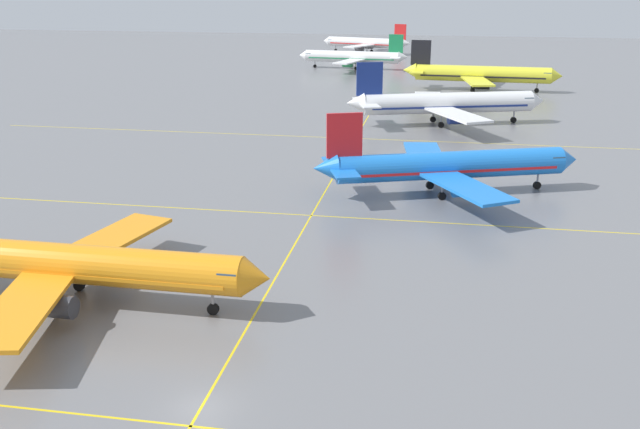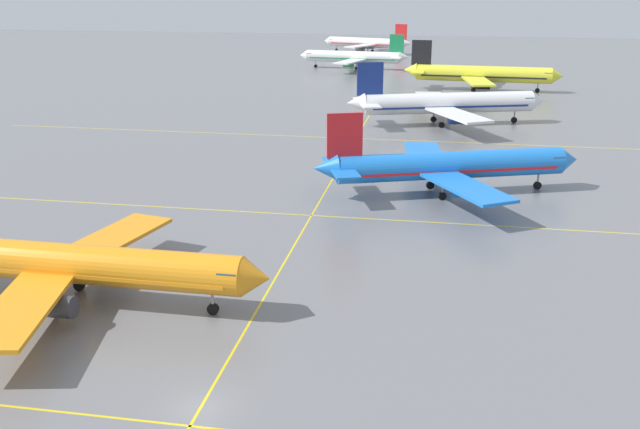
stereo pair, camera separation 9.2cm
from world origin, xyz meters
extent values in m
plane|color=slate|center=(0.00, 0.00, 0.00)|extent=(600.00, 600.00, 0.00)
cylinder|color=orange|center=(-15.06, 13.35, 3.67)|extent=(28.69, 3.70, 3.40)
cone|color=orange|center=(0.43, 13.19, 3.67)|extent=(2.36, 3.36, 3.33)
cube|color=orange|center=(-16.04, 5.75, 3.13)|extent=(7.22, 14.09, 0.36)
cube|color=orange|center=(-15.88, 20.97, 3.13)|extent=(7.47, 14.12, 0.36)
cylinder|color=#333338|center=(-14.93, 8.69, 1.97)|extent=(3.06, 1.91, 1.88)
cylinder|color=#333338|center=(-14.84, 18.00, 1.97)|extent=(3.06, 1.91, 1.88)
cube|color=#385166|center=(-1.63, 13.21, 4.16)|extent=(1.64, 3.15, 0.63)
cube|color=orange|center=(-15.06, 13.35, 3.25)|extent=(26.40, 3.71, 0.32)
cylinder|color=#99999E|center=(-3.42, 13.23, 1.48)|extent=(0.25, 0.25, 1.48)
cylinder|color=black|center=(-3.42, 13.23, 0.49)|extent=(0.99, 0.41, 0.98)
cylinder|color=#99999E|center=(-16.88, 11.04, 1.48)|extent=(0.25, 0.25, 1.48)
cylinder|color=black|center=(-16.88, 11.04, 0.49)|extent=(0.99, 0.41, 0.98)
cylinder|color=#99999E|center=(-16.83, 15.70, 1.48)|extent=(0.25, 0.25, 1.48)
cylinder|color=black|center=(-16.83, 15.70, 0.49)|extent=(0.99, 0.41, 0.98)
cylinder|color=blue|center=(16.10, 51.68, 3.83)|extent=(29.37, 13.42, 3.55)
cone|color=blue|center=(31.33, 57.13, 3.83)|extent=(3.46, 4.10, 3.48)
cone|color=blue|center=(0.60, 46.14, 4.21)|extent=(3.95, 4.19, 3.38)
cube|color=red|center=(2.89, 46.96, 8.23)|extent=(4.34, 1.83, 5.61)
cube|color=blue|center=(3.39, 44.16, 4.21)|extent=(4.46, 5.59, 0.22)
cube|color=blue|center=(1.50, 49.44, 4.21)|extent=(4.46, 5.59, 0.22)
cube|color=blue|center=(17.89, 43.89, 3.27)|extent=(11.51, 14.49, 0.37)
cube|color=blue|center=(12.54, 58.85, 3.27)|extent=(6.69, 14.55, 0.37)
cylinder|color=blue|center=(17.91, 47.17, 2.06)|extent=(3.66, 2.92, 1.96)
cylinder|color=blue|center=(14.63, 56.33, 2.06)|extent=(3.66, 2.92, 1.96)
cube|color=#385166|center=(29.30, 56.41, 4.35)|extent=(2.69, 3.65, 0.65)
cube|color=red|center=(16.10, 51.68, 3.39)|extent=(27.13, 12.65, 0.34)
cylinder|color=#99999E|center=(27.54, 55.78, 1.54)|extent=(0.26, 0.26, 1.54)
cylinder|color=black|center=(27.54, 55.78, 0.51)|extent=(1.11, 0.74, 1.03)
cylinder|color=#99999E|center=(15.15, 48.77, 1.54)|extent=(0.26, 0.26, 1.54)
cylinder|color=black|center=(15.15, 48.77, 0.51)|extent=(1.11, 0.74, 1.03)
cylinder|color=#99999E|center=(13.52, 53.34, 1.54)|extent=(0.26, 0.26, 1.54)
cylinder|color=black|center=(13.52, 53.34, 0.51)|extent=(1.11, 0.74, 1.03)
cylinder|color=white|center=(15.59, 96.62, 4.14)|extent=(31.94, 13.44, 3.83)
cone|color=white|center=(32.23, 101.91, 4.14)|extent=(3.64, 4.38, 3.76)
cone|color=white|center=(-1.33, 91.23, 4.54)|extent=(4.18, 4.45, 3.64)
cube|color=navy|center=(1.17, 92.03, 8.88)|extent=(4.73, 1.81, 6.05)
cube|color=white|center=(1.61, 88.99, 4.54)|extent=(4.67, 5.98, 0.24)
cube|color=white|center=(-0.23, 94.76, 4.54)|extent=(4.67, 5.98, 0.24)
cube|color=white|center=(17.23, 88.13, 3.53)|extent=(12.05, 15.75, 0.40)
cube|color=white|center=(12.03, 104.48, 3.53)|extent=(6.71, 15.58, 0.40)
cylinder|color=navy|center=(17.38, 91.68, 2.22)|extent=(3.91, 3.06, 2.12)
cylinder|color=navy|center=(14.20, 101.68, 2.22)|extent=(3.91, 3.06, 2.12)
cube|color=#385166|center=(30.02, 101.20, 4.69)|extent=(2.80, 3.91, 0.71)
cube|color=navy|center=(15.59, 96.62, 3.66)|extent=(29.49, 12.70, 0.36)
cylinder|color=#99999E|center=(28.10, 100.59, 1.67)|extent=(0.28, 0.28, 1.67)
cylinder|color=black|center=(28.10, 100.59, 0.56)|extent=(1.20, 0.77, 1.11)
cylinder|color=#99999E|center=(14.47, 93.50, 1.67)|extent=(0.28, 0.28, 1.67)
cylinder|color=black|center=(14.47, 93.50, 0.56)|extent=(1.20, 0.77, 1.11)
cylinder|color=#99999E|center=(12.88, 98.50, 1.67)|extent=(0.28, 0.28, 1.67)
cylinder|color=black|center=(12.88, 98.50, 0.56)|extent=(1.20, 0.77, 1.11)
cylinder|color=yellow|center=(23.58, 139.27, 4.09)|extent=(32.10, 5.39, 3.79)
cone|color=yellow|center=(40.83, 138.40, 4.09)|extent=(2.78, 3.84, 3.72)
cone|color=yellow|center=(6.03, 140.15, 4.49)|extent=(3.37, 3.76, 3.60)
cube|color=black|center=(8.62, 140.02, 8.79)|extent=(4.80, 0.60, 5.99)
cube|color=yellow|center=(7.98, 137.05, 4.49)|extent=(3.45, 5.35, 0.24)
cube|color=yellow|center=(8.28, 143.03, 4.49)|extent=(3.45, 5.35, 0.24)
cube|color=yellow|center=(22.16, 130.84, 3.49)|extent=(7.50, 15.61, 0.40)
cube|color=yellow|center=(23.01, 147.79, 3.49)|extent=(8.86, 15.81, 0.40)
cylinder|color=black|center=(23.52, 134.07, 2.20)|extent=(3.50, 2.26, 2.10)
cylinder|color=black|center=(24.04, 144.44, 2.20)|extent=(3.50, 2.26, 2.10)
cube|color=#385166|center=(38.54, 138.52, 4.64)|extent=(1.97, 3.58, 0.70)
cube|color=black|center=(23.58, 139.27, 3.62)|extent=(29.55, 5.30, 0.36)
cylinder|color=#99999E|center=(36.55, 138.62, 1.65)|extent=(0.28, 0.28, 1.65)
cylinder|color=black|center=(36.55, 138.62, 0.55)|extent=(1.12, 0.50, 1.10)
cylinder|color=#99999E|center=(21.46, 136.77, 1.65)|extent=(0.28, 0.28, 1.65)
cylinder|color=black|center=(21.46, 136.77, 0.55)|extent=(1.12, 0.50, 1.10)
cylinder|color=#99999E|center=(21.72, 141.96, 1.65)|extent=(0.28, 0.28, 1.65)
cylinder|color=black|center=(21.72, 141.96, 0.55)|extent=(1.12, 0.50, 1.10)
cylinder|color=white|center=(-12.90, 175.24, 3.59)|extent=(28.19, 5.81, 3.33)
cone|color=white|center=(-27.98, 176.59, 3.59)|extent=(2.56, 3.45, 3.26)
cone|color=white|center=(2.44, 173.86, 3.94)|extent=(3.07, 3.40, 3.16)
cube|color=#197F47|center=(0.17, 174.07, 7.70)|extent=(4.21, 0.69, 5.25)
cube|color=white|center=(0.84, 176.64, 3.94)|extent=(3.20, 4.78, 0.21)
cube|color=white|center=(0.37, 171.41, 3.94)|extent=(3.20, 4.78, 0.21)
cube|color=white|center=(-11.37, 182.57, 3.06)|extent=(6.09, 13.58, 0.35)
cube|color=white|center=(-12.70, 167.75, 3.06)|extent=(8.21, 13.88, 0.35)
cylinder|color=#2D9956|center=(-12.67, 179.79, 1.93)|extent=(3.13, 2.10, 1.84)
cylinder|color=#2D9956|center=(-13.48, 170.72, 1.93)|extent=(3.13, 2.10, 1.84)
cube|color=#385166|center=(-25.98, 176.41, 4.07)|extent=(1.84, 3.19, 0.61)
cube|color=#197F47|center=(-12.90, 175.24, 3.17)|extent=(25.96, 5.65, 0.32)
cylinder|color=#99999E|center=(-24.23, 176.26, 1.44)|extent=(0.25, 0.25, 1.44)
cylinder|color=black|center=(-24.23, 176.26, 0.48)|extent=(0.99, 0.48, 0.96)
cylinder|color=#99999E|center=(-10.96, 177.35, 1.44)|extent=(0.25, 0.25, 1.44)
cylinder|color=black|center=(-10.96, 177.35, 0.48)|extent=(0.99, 0.48, 0.96)
cylinder|color=#99999E|center=(-11.36, 172.82, 1.44)|extent=(0.25, 0.25, 1.44)
cylinder|color=black|center=(-11.36, 172.82, 0.48)|extent=(0.99, 0.48, 0.96)
cylinder|color=white|center=(-14.14, 220.88, 3.60)|extent=(27.97, 10.74, 3.34)
cone|color=white|center=(-28.78, 224.95, 3.60)|extent=(3.08, 3.76, 3.27)
cone|color=white|center=(0.75, 216.74, 3.95)|extent=(3.56, 3.81, 3.17)
cube|color=red|center=(-1.45, 217.36, 7.73)|extent=(4.15, 1.43, 5.27)
cube|color=white|center=(-0.32, 219.78, 3.95)|extent=(3.93, 5.15, 0.21)
cube|color=white|center=(-1.73, 214.70, 3.95)|extent=(3.93, 5.15, 0.21)
cube|color=white|center=(-11.30, 227.84, 3.07)|extent=(5.37, 13.43, 0.35)
cube|color=white|center=(-15.29, 213.45, 3.07)|extent=(10.14, 13.79, 0.35)
cylinder|color=#4C4C51|center=(-13.09, 225.33, 1.93)|extent=(3.37, 2.58, 1.84)
cylinder|color=#4C4C51|center=(-15.53, 216.53, 1.93)|extent=(3.37, 2.58, 1.84)
cube|color=#385166|center=(-26.83, 224.41, 4.08)|extent=(2.34, 3.38, 0.61)
cube|color=red|center=(-14.14, 220.88, 3.18)|extent=(25.81, 10.17, 0.32)
cylinder|color=#99999E|center=(-25.14, 223.94, 1.45)|extent=(0.25, 0.25, 1.45)
cylinder|color=black|center=(-25.14, 223.94, 0.48)|extent=(1.04, 0.64, 0.97)
cylinder|color=#99999E|center=(-11.84, 222.61, 1.45)|extent=(0.25, 0.25, 1.45)
cylinder|color=black|center=(-11.84, 222.61, 0.48)|extent=(1.04, 0.64, 0.97)
cylinder|color=#99999E|center=(-13.06, 218.21, 1.45)|extent=(0.25, 0.25, 1.45)
cylinder|color=black|center=(-13.06, 218.21, 0.48)|extent=(1.04, 0.64, 0.97)
cube|color=yellow|center=(0.00, -2.00, 0.00)|extent=(131.17, 0.20, 0.01)
cube|color=yellow|center=(0.00, 39.95, 0.00)|extent=(131.17, 0.20, 0.01)
cube|color=yellow|center=(0.00, 81.90, 0.00)|extent=(131.17, 0.20, 0.01)
cube|color=yellow|center=(0.00, 39.95, 0.00)|extent=(0.20, 138.43, 0.01)
camera|label=1|loc=(14.67, -38.34, 27.25)|focal=39.93mm
camera|label=2|loc=(14.76, -38.33, 27.25)|focal=39.93mm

